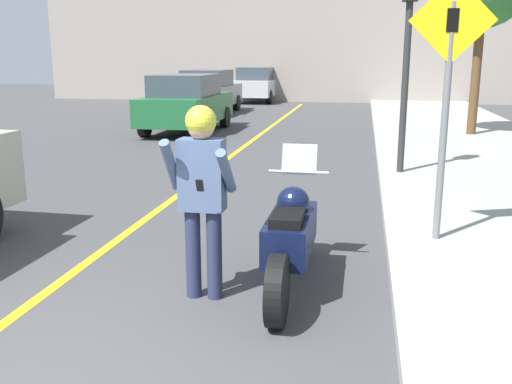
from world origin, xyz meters
TOP-DOWN VIEW (x-y plane):
  - road_center_line at (-0.60, 6.00)m, footprint 0.12×36.00m
  - building_backdrop at (0.00, 26.00)m, footprint 28.00×1.20m
  - motorcycle at (1.65, 2.24)m, footprint 0.62×2.31m
  - person_biker at (0.90, 1.82)m, footprint 0.59×0.48m
  - crossing_sign at (3.16, 3.59)m, footprint 0.91×0.08m
  - traffic_light at (2.98, 7.51)m, footprint 0.26×0.30m
  - parked_car_green at (-2.84, 13.25)m, footprint 1.88×4.20m
  - parked_car_grey at (-3.74, 19.01)m, footprint 1.88×4.20m
  - parked_car_silver at (-2.95, 25.18)m, footprint 1.88×4.20m

SIDE VIEW (x-z plane):
  - road_center_line at x=-0.60m, z-range 0.00..0.01m
  - motorcycle at x=1.65m, z-range -0.14..1.15m
  - parked_car_green at x=-2.84m, z-range 0.02..1.70m
  - parked_car_grey at x=-3.74m, z-range 0.02..1.70m
  - parked_car_silver at x=-2.95m, z-range 0.02..1.70m
  - person_biker at x=0.90m, z-range 0.21..1.98m
  - crossing_sign at x=3.16m, z-range 0.43..3.29m
  - traffic_light at x=2.98m, z-range 0.87..4.57m
  - building_backdrop at x=0.00m, z-range 0.00..8.35m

